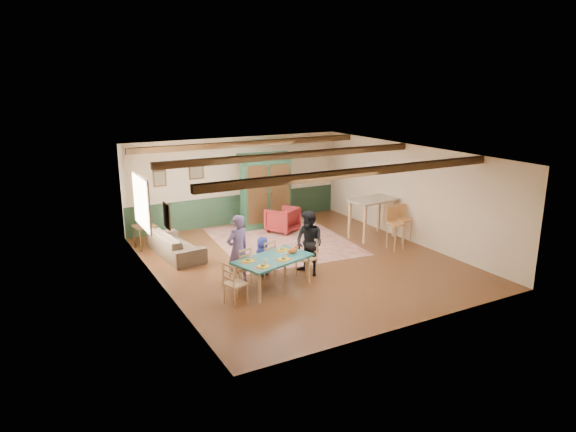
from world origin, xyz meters
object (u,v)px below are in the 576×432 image
end_table (145,237)px  counter_table (372,218)px  person_child (263,256)px  dining_chair_far_right (265,258)px  dining_chair_end_right (306,257)px  dining_chair_end_left (235,283)px  sofa (176,244)px  person_woman (309,243)px  person_man (238,250)px  table_lamp (144,215)px  cat (293,250)px  bar_stool_right (404,224)px  armoire (266,191)px  dining_chair_far_left (240,266)px  bar_stool_left (396,228)px  armchair (282,220)px  dining_table (273,273)px

end_table → counter_table: bearing=-19.8°
person_child → counter_table: 4.19m
dining_chair_far_right → dining_chair_end_right: same height
dining_chair_end_left → sofa: 3.40m
person_woman → person_child: (-0.96, 0.48, -0.30)m
person_man → table_lamp: (-1.21, 3.48, 0.14)m
dining_chair_end_left → cat: size_ratio=2.64×
cat → bar_stool_right: bar_stool_right is taller
armoire → dining_chair_far_right: bearing=-109.8°
bar_stool_right → cat: bearing=-161.1°
dining_chair_far_left → dining_chair_far_right: 0.73m
dining_chair_far_left → bar_stool_left: 4.62m
table_lamp → bar_stool_left: 6.70m
armoire → person_woman: bearing=-95.6°
person_child → end_table: 3.80m
person_man → cat: 1.20m
armchair → person_man: bearing=18.0°
cat → armchair: 4.00m
person_woman → armoire: armoire is taller
person_man → person_child: person_man is taller
counter_table → person_man: bearing=-164.1°
person_child → cat: size_ratio=2.79×
dining_chair_far_left → dining_chair_end_right: bearing=155.1°
person_child → counter_table: bearing=179.1°
dining_chair_end_left → armchair: dining_chair_end_left is taller
person_man → counter_table: person_man is taller
dining_chair_far_right → bar_stool_right: bar_stool_right is taller
end_table → armchair: bearing=-5.9°
dining_table → person_woman: person_woman is taller
dining_table → dining_chair_end_right: bearing=16.8°
dining_chair_end_left → armchair: (3.19, 3.98, -0.06)m
dining_table → counter_table: (4.17, 1.95, 0.22)m
dining_chair_end_left → person_woman: (2.11, 0.64, 0.32)m
table_lamp → bar_stool_left: table_lamp is taller
cat → counter_table: bearing=10.6°
person_man → table_lamp: size_ratio=2.71×
end_table → table_lamp: 0.61m
dining_chair_far_left → person_man: person_man is taller
person_woman → armoire: (0.89, 4.07, 0.38)m
cat → armchair: bearing=48.5°
dining_chair_end_left → counter_table: counter_table is taller
dining_chair_far_left → dining_chair_far_right: size_ratio=1.00×
armchair → sofa: (-3.42, -0.59, -0.07)m
end_table → dining_chair_far_left: bearing=-70.9°
person_man → sofa: 2.62m
dining_chair_far_left → cat: bearing=139.2°
table_lamp → cat: bearing=-60.4°
person_woman → table_lamp: size_ratio=2.59×
dining_chair_far_right → armchair: size_ratio=1.06×
dining_chair_far_right → dining_table: bearing=60.9°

